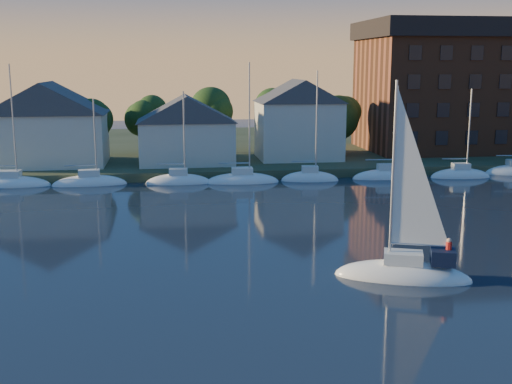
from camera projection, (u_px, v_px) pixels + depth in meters
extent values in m
cube|color=#323D23|center=(223.00, 151.00, 95.37)|extent=(160.00, 50.00, 2.00)
cube|color=brown|center=(242.00, 177.00, 73.03)|extent=(120.00, 3.00, 1.00)
cube|color=beige|center=(49.00, 139.00, 75.08)|extent=(13.00, 9.00, 6.00)
cube|color=beige|center=(187.00, 142.00, 76.39)|extent=(11.00, 8.00, 5.00)
cube|color=beige|center=(298.00, 130.00, 80.05)|extent=(10.00, 8.00, 7.00)
cube|color=brown|center=(474.00, 95.00, 88.64)|extent=(30.00, 16.00, 15.00)
cube|color=black|center=(478.00, 30.00, 86.94)|extent=(31.00, 17.00, 2.40)
cylinder|color=#3B291A|center=(24.00, 145.00, 79.63)|extent=(0.50, 0.50, 3.50)
sphere|color=#1A3714|center=(21.00, 109.00, 78.76)|extent=(5.40, 5.40, 5.40)
cylinder|color=#3B291A|center=(89.00, 144.00, 80.73)|extent=(0.50, 0.50, 3.50)
sphere|color=#1A3714|center=(88.00, 109.00, 79.86)|extent=(5.40, 5.40, 5.40)
cylinder|color=#3B291A|center=(154.00, 143.00, 81.82)|extent=(0.50, 0.50, 3.50)
sphere|color=#1A3714|center=(153.00, 108.00, 80.95)|extent=(5.40, 5.40, 5.40)
cylinder|color=#3B291A|center=(216.00, 142.00, 82.91)|extent=(0.50, 0.50, 3.50)
sphere|color=#1A3714|center=(216.00, 107.00, 82.04)|extent=(5.40, 5.40, 5.40)
cylinder|color=#3B291A|center=(277.00, 141.00, 84.00)|extent=(0.50, 0.50, 3.50)
sphere|color=#1A3714|center=(277.00, 107.00, 83.13)|extent=(5.40, 5.40, 5.40)
cylinder|color=#3B291A|center=(336.00, 140.00, 85.09)|extent=(0.50, 0.50, 3.50)
sphere|color=#1A3714|center=(337.00, 106.00, 84.22)|extent=(5.40, 5.40, 5.40)
cylinder|color=#3B291A|center=(394.00, 139.00, 86.18)|extent=(0.50, 0.50, 3.50)
sphere|color=#1A3714|center=(396.00, 106.00, 85.31)|extent=(5.40, 5.40, 5.40)
cylinder|color=#3B291A|center=(451.00, 138.00, 87.27)|extent=(0.50, 0.50, 3.50)
sphere|color=#1A3714|center=(453.00, 105.00, 86.40)|extent=(5.40, 5.40, 5.40)
cylinder|color=#3B291A|center=(506.00, 137.00, 88.36)|extent=(0.50, 0.50, 3.50)
sphere|color=#1A3714|center=(508.00, 105.00, 87.49)|extent=(5.40, 5.40, 5.40)
ellipsoid|color=white|center=(17.00, 187.00, 66.85)|extent=(7.50, 2.40, 2.20)
cube|color=white|center=(16.00, 175.00, 66.59)|extent=(2.10, 1.32, 0.70)
cylinder|color=#A5A8AD|center=(20.00, 130.00, 65.79)|extent=(0.16, 0.16, 10.00)
cylinder|color=#A5A8AD|center=(7.00, 167.00, 66.32)|extent=(3.15, 0.12, 0.12)
ellipsoid|color=white|center=(95.00, 185.00, 67.94)|extent=(7.50, 2.40, 2.20)
cube|color=white|center=(95.00, 173.00, 67.69)|extent=(2.10, 1.32, 0.70)
cylinder|color=#A5A8AD|center=(100.00, 129.00, 66.88)|extent=(0.16, 0.16, 10.00)
cylinder|color=#A5A8AD|center=(86.00, 166.00, 67.41)|extent=(3.15, 0.12, 0.12)
ellipsoid|color=white|center=(171.00, 184.00, 69.03)|extent=(7.50, 2.40, 2.20)
cube|color=white|center=(171.00, 172.00, 68.78)|extent=(2.10, 1.32, 0.70)
cylinder|color=#A5A8AD|center=(177.00, 128.00, 67.97)|extent=(0.16, 0.16, 10.00)
cylinder|color=#A5A8AD|center=(163.00, 164.00, 68.50)|extent=(3.15, 0.12, 0.12)
ellipsoid|color=white|center=(245.00, 182.00, 70.12)|extent=(7.50, 2.40, 2.20)
cube|color=white|center=(245.00, 170.00, 69.87)|extent=(2.10, 1.32, 0.70)
cylinder|color=#A5A8AD|center=(251.00, 127.00, 69.06)|extent=(0.16, 0.16, 10.00)
cylinder|color=#A5A8AD|center=(237.00, 162.00, 69.59)|extent=(3.15, 0.12, 0.12)
ellipsoid|color=white|center=(316.00, 180.00, 71.21)|extent=(7.50, 2.40, 2.20)
cube|color=white|center=(316.00, 168.00, 70.96)|extent=(2.10, 1.32, 0.70)
cylinder|color=#A5A8AD|center=(324.00, 126.00, 70.15)|extent=(0.16, 0.16, 10.00)
cylinder|color=#A5A8AD|center=(309.00, 161.00, 70.68)|extent=(3.15, 0.12, 0.12)
ellipsoid|color=white|center=(385.00, 178.00, 72.30)|extent=(7.50, 2.40, 2.20)
cube|color=white|center=(386.00, 167.00, 72.05)|extent=(2.10, 1.32, 0.70)
cylinder|color=#A5A8AD|center=(394.00, 125.00, 71.24)|extent=(0.16, 0.16, 10.00)
cylinder|color=#A5A8AD|center=(379.00, 159.00, 71.77)|extent=(3.15, 0.12, 0.12)
ellipsoid|color=white|center=(453.00, 176.00, 73.39)|extent=(7.50, 2.40, 2.20)
cube|color=white|center=(453.00, 165.00, 73.14)|extent=(2.10, 1.32, 0.70)
cylinder|color=#A5A8AD|center=(462.00, 124.00, 72.33)|extent=(0.16, 0.16, 10.00)
cylinder|color=#A5A8AD|center=(447.00, 158.00, 72.86)|extent=(3.15, 0.12, 0.12)
ellipsoid|color=white|center=(402.00, 278.00, 38.44)|extent=(8.50, 5.20, 2.20)
cube|color=white|center=(403.00, 257.00, 38.18)|extent=(2.62, 2.12, 0.70)
cylinder|color=#A5A8AD|center=(393.00, 174.00, 37.36)|extent=(0.16, 0.16, 10.79)
cylinder|color=#A5A8AD|center=(419.00, 245.00, 37.84)|extent=(3.24, 1.27, 0.12)
cube|color=black|center=(443.00, 257.00, 37.68)|extent=(1.85, 1.95, 0.90)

